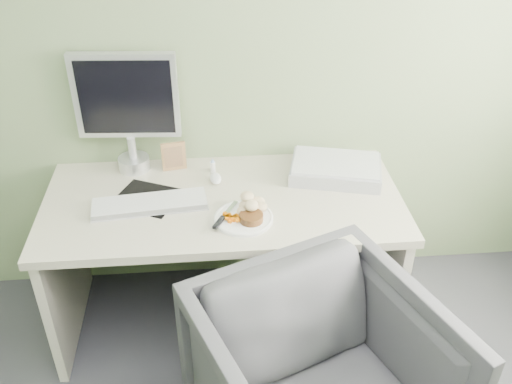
{
  "coord_description": "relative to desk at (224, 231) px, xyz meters",
  "views": [
    {
      "loc": [
        -0.04,
        -0.49,
        2.16
      ],
      "look_at": [
        0.14,
        1.5,
        0.84
      ],
      "focal_mm": 40.0,
      "sensor_mm": 36.0,
      "label": 1
    }
  ],
  "objects": [
    {
      "name": "wall_back",
      "position": [
        0.0,
        0.38,
        0.8
      ],
      "size": [
        3.5,
        0.0,
        3.5
      ],
      "primitive_type": "plane",
      "rotation": [
        1.57,
        0.0,
        0.0
      ],
      "color": "gray",
      "rests_on": "floor"
    },
    {
      "name": "plate",
      "position": [
        0.08,
        -0.17,
        0.19
      ],
      "size": [
        0.25,
        0.25,
        0.01
      ],
      "primitive_type": "cylinder",
      "color": "white",
      "rests_on": "desk"
    },
    {
      "name": "scanner",
      "position": [
        0.54,
        0.15,
        0.22
      ],
      "size": [
        0.47,
        0.37,
        0.07
      ],
      "primitive_type": "cube",
      "rotation": [
        0.0,
        0.0,
        -0.25
      ],
      "color": "#AAABB1",
      "rests_on": "desk"
    },
    {
      "name": "potato_pile",
      "position": [
        0.11,
        -0.12,
        0.23
      ],
      "size": [
        0.14,
        0.12,
        0.06
      ],
      "primitive_type": "ellipsoid",
      "rotation": [
        0.0,
        0.0,
        -0.35
      ],
      "color": "tan",
      "rests_on": "plate"
    },
    {
      "name": "carrot_heap",
      "position": [
        0.03,
        -0.18,
        0.21
      ],
      "size": [
        0.07,
        0.06,
        0.04
      ],
      "primitive_type": "cube",
      "rotation": [
        0.0,
        0.0,
        0.21
      ],
      "color": "orange",
      "rests_on": "plate"
    },
    {
      "name": "keyboard",
      "position": [
        -0.32,
        -0.03,
        0.2
      ],
      "size": [
        0.5,
        0.2,
        0.02
      ],
      "primitive_type": "cube",
      "rotation": [
        0.0,
        0.0,
        0.1
      ],
      "color": "white",
      "rests_on": "desk"
    },
    {
      "name": "monitor",
      "position": [
        -0.42,
        0.32,
        0.51
      ],
      "size": [
        0.48,
        0.15,
        0.57
      ],
      "rotation": [
        0.0,
        0.0,
        -0.07
      ],
      "color": "silver",
      "rests_on": "desk"
    },
    {
      "name": "photo_frame",
      "position": [
        -0.22,
        0.27,
        0.26
      ],
      "size": [
        0.12,
        0.03,
        0.14
      ],
      "primitive_type": "cube",
      "rotation": [
        0.0,
        0.0,
        0.17
      ],
      "color": "#916944",
      "rests_on": "desk"
    },
    {
      "name": "steak",
      "position": [
        0.11,
        -0.19,
        0.21
      ],
      "size": [
        0.11,
        0.11,
        0.03
      ],
      "primitive_type": "cylinder",
      "rotation": [
        0.0,
        0.0,
        -0.07
      ],
      "color": "black",
      "rests_on": "plate"
    },
    {
      "name": "eyedrop_bottle",
      "position": [
        -0.04,
        0.23,
        0.22
      ],
      "size": [
        0.03,
        0.03,
        0.07
      ],
      "color": "white",
      "rests_on": "desk"
    },
    {
      "name": "computer_mouse",
      "position": [
        -0.03,
        0.15,
        0.2
      ],
      "size": [
        0.07,
        0.1,
        0.03
      ],
      "primitive_type": "ellipsoid",
      "rotation": [
        0.0,
        0.0,
        0.14
      ],
      "color": "white",
      "rests_on": "desk"
    },
    {
      "name": "desk",
      "position": [
        0.0,
        0.0,
        0.0
      ],
      "size": [
        1.6,
        0.75,
        0.73
      ],
      "color": "beige",
      "rests_on": "floor"
    },
    {
      "name": "mousepad",
      "position": [
        -0.34,
        0.03,
        0.18
      ],
      "size": [
        0.34,
        0.33,
        0.0
      ],
      "primitive_type": "cube",
      "rotation": [
        0.0,
        0.0,
        -0.43
      ],
      "color": "black",
      "rests_on": "desk"
    },
    {
      "name": "steak_knife",
      "position": [
        -0.01,
        -0.18,
        0.21
      ],
      "size": [
        0.12,
        0.2,
        0.02
      ],
      "rotation": [
        0.0,
        0.0,
        1.08
      ],
      "color": "silver",
      "rests_on": "plate"
    }
  ]
}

